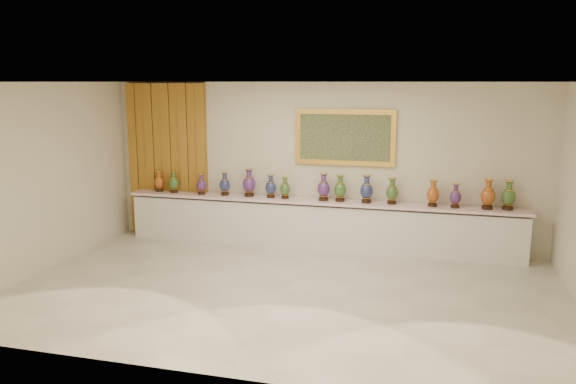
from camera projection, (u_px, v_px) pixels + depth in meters
name	position (u px, v px, depth m)	size (l,w,h in m)	color
ground	(286.00, 291.00, 8.17)	(8.00, 8.00, 0.00)	beige
room	(194.00, 157.00, 10.80)	(8.00, 8.00, 8.00)	beige
counter	(318.00, 225.00, 10.24)	(7.28, 0.48, 0.90)	white
vase_0	(159.00, 182.00, 10.90)	(0.22, 0.22, 0.41)	#311B0D
vase_1	(174.00, 183.00, 10.78)	(0.20, 0.20, 0.42)	#311B0D
vase_2	(202.00, 185.00, 10.62)	(0.20, 0.20, 0.40)	#311B0D
vase_3	(225.00, 185.00, 10.55)	(0.21, 0.21, 0.44)	#311B0D
vase_4	(249.00, 184.00, 10.44)	(0.30, 0.30, 0.52)	#311B0D
vase_5	(271.00, 187.00, 10.32)	(0.24, 0.24, 0.43)	#311B0D
vase_6	(285.00, 189.00, 10.24)	(0.23, 0.23, 0.40)	#311B0D
vase_7	(324.00, 188.00, 10.06)	(0.24, 0.24, 0.50)	#311B0D
vase_8	(340.00, 190.00, 10.00)	(0.22, 0.22, 0.47)	#311B0D
vase_9	(367.00, 190.00, 9.87)	(0.27, 0.27, 0.49)	#311B0D
vase_10	(392.00, 192.00, 9.79)	(0.25, 0.25, 0.46)	#311B0D
vase_11	(433.00, 195.00, 9.59)	(0.25, 0.25, 0.46)	#311B0D
vase_12	(455.00, 197.00, 9.49)	(0.24, 0.24, 0.42)	#311B0D
vase_13	(488.00, 195.00, 9.39)	(0.28, 0.28, 0.51)	#311B0D
vase_14	(509.00, 197.00, 9.33)	(0.27, 0.27, 0.50)	#311B0D
label_card	(269.00, 199.00, 10.24)	(0.10, 0.06, 0.00)	white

